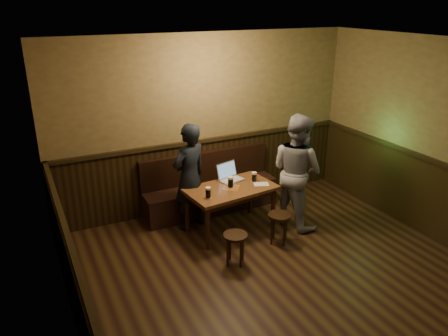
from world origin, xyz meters
TOP-DOWN VIEW (x-y plane):
  - room at (0.00, 0.22)m, footprint 5.04×6.04m
  - bench at (-0.07, 2.75)m, footprint 2.20×0.50m
  - pub_table at (-0.07, 2.00)m, footprint 1.36×0.88m
  - stool_left at (-0.42, 1.17)m, footprint 0.36×0.36m
  - stool_right at (0.38, 1.37)m, footprint 0.35×0.35m
  - pint_left at (-0.50, 1.82)m, footprint 0.10×0.10m
  - pint_mid at (-0.07, 2.00)m, footprint 0.11×0.11m
  - pint_right at (0.35, 2.04)m, footprint 0.10×0.10m
  - laptop at (0.05, 2.26)m, footprint 0.42×0.37m
  - menu at (0.39, 1.90)m, footprint 0.26×0.22m
  - person_suit at (-0.56, 2.35)m, footprint 0.69×0.57m
  - person_grey at (0.91, 1.75)m, footprint 0.83×0.97m

SIDE VIEW (x-z plane):
  - bench at x=-0.07m, z-range -0.16..0.79m
  - stool_left at x=-0.42m, z-range 0.13..0.56m
  - stool_right at x=0.38m, z-range 0.13..0.57m
  - pub_table at x=-0.07m, z-range 0.25..0.95m
  - menu at x=0.39m, z-range 0.69..0.69m
  - laptop at x=0.05m, z-range 0.63..0.88m
  - pint_right at x=0.35m, z-range 0.69..0.84m
  - pint_left at x=-0.50m, z-range 0.69..0.85m
  - pint_mid at x=-0.07m, z-range 0.69..0.86m
  - person_suit at x=-0.56m, z-range 0.00..1.63m
  - person_grey at x=0.91m, z-range 0.00..1.74m
  - room at x=0.00m, z-range -0.22..2.62m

